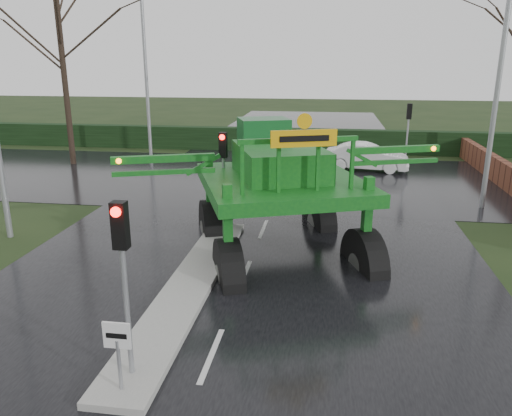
# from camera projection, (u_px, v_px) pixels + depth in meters

# --- Properties ---
(ground) EXTENTS (140.00, 140.00, 0.00)m
(ground) POSITION_uv_depth(u_px,v_px,m) (212.00, 356.00, 10.25)
(ground) COLOR black
(ground) RESTS_ON ground
(road_main) EXTENTS (14.00, 80.00, 0.02)m
(road_main) POSITION_uv_depth(u_px,v_px,m) (270.00, 213.00, 19.73)
(road_main) COLOR black
(road_main) RESTS_ON ground
(road_cross) EXTENTS (80.00, 12.00, 0.02)m
(road_cross) POSITION_uv_depth(u_px,v_px,m) (284.00, 179.00, 25.41)
(road_cross) COLOR black
(road_cross) RESTS_ON ground
(median_island) EXTENTS (1.20, 10.00, 0.16)m
(median_island) POSITION_uv_depth(u_px,v_px,m) (190.00, 285.00, 13.25)
(median_island) COLOR gray
(median_island) RESTS_ON ground
(hedge_row) EXTENTS (44.00, 0.90, 1.50)m
(hedge_row) POSITION_uv_depth(u_px,v_px,m) (295.00, 140.00, 32.78)
(hedge_row) COLOR black
(hedge_row) RESTS_ON ground
(brick_wall) EXTENTS (0.40, 20.00, 1.20)m
(brick_wall) POSITION_uv_depth(u_px,v_px,m) (503.00, 174.00, 23.77)
(brick_wall) COLOR #592D1E
(brick_wall) RESTS_ON ground
(keep_left_sign) EXTENTS (0.50, 0.07, 1.35)m
(keep_left_sign) POSITION_uv_depth(u_px,v_px,m) (118.00, 345.00, 8.71)
(keep_left_sign) COLOR gray
(keep_left_sign) RESTS_ON ground
(traffic_signal_near) EXTENTS (0.26, 0.33, 3.52)m
(traffic_signal_near) POSITION_uv_depth(u_px,v_px,m) (122.00, 253.00, 8.73)
(traffic_signal_near) COLOR gray
(traffic_signal_near) RESTS_ON ground
(traffic_signal_mid) EXTENTS (0.26, 0.33, 3.52)m
(traffic_signal_mid) POSITION_uv_depth(u_px,v_px,m) (223.00, 160.00, 16.79)
(traffic_signal_mid) COLOR gray
(traffic_signal_mid) RESTS_ON ground
(traffic_signal_far) EXTENTS (0.26, 0.33, 3.52)m
(traffic_signal_far) POSITION_uv_depth(u_px,v_px,m) (408.00, 121.00, 27.56)
(traffic_signal_far) COLOR gray
(traffic_signal_far) RESTS_ON ground
(street_light_right) EXTENTS (3.85, 0.30, 10.00)m
(street_light_right) POSITION_uv_depth(u_px,v_px,m) (493.00, 55.00, 18.76)
(street_light_right) COLOR gray
(street_light_right) RESTS_ON ground
(street_light_left_far) EXTENTS (3.85, 0.30, 10.00)m
(street_light_left_far) POSITION_uv_depth(u_px,v_px,m) (150.00, 57.00, 28.64)
(street_light_left_far) COLOR gray
(street_light_left_far) RESTS_ON ground
(tree_left_far) EXTENTS (7.70, 7.70, 13.26)m
(tree_left_far) POSITION_uv_depth(u_px,v_px,m) (60.00, 34.00, 27.01)
(tree_left_far) COLOR black
(tree_left_far) RESTS_ON ground
(crop_sprayer) EXTENTS (9.52, 7.51, 5.64)m
(crop_sprayer) POSITION_uv_depth(u_px,v_px,m) (226.00, 183.00, 13.39)
(crop_sprayer) COLOR black
(crop_sprayer) RESTS_ON ground
(white_sedan) EXTENTS (4.64, 2.12, 1.48)m
(white_sedan) POSITION_uv_depth(u_px,v_px,m) (366.00, 170.00, 27.33)
(white_sedan) COLOR white
(white_sedan) RESTS_ON ground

